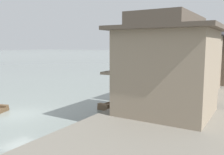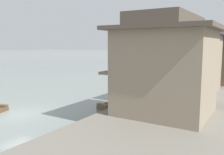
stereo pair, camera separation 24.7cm
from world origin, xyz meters
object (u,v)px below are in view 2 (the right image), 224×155
object	(u,v)px
boat_moored_second	(118,102)
house_waterfront_narrow	(218,54)
house_waterfront_second	(189,60)
mooring_post_dock_mid	(173,80)
boat_moored_nearest	(187,62)
house_waterfront_tall	(212,56)
boat_moored_third	(211,65)
boat_moored_far	(141,71)
mooring_post_dock_near	(132,96)
house_waterfront_nearest	(166,66)

from	to	relation	value
boat_moored_second	house_waterfront_narrow	distance (m)	21.18
house_waterfront_second	mooring_post_dock_mid	distance (m)	5.68
house_waterfront_narrow	boat_moored_second	bearing A→B (deg)	-103.48
boat_moored_nearest	house_waterfront_tall	size ratio (longest dim) A/B	0.77
boat_moored_third	boat_moored_far	distance (m)	23.67
boat_moored_third	mooring_post_dock_near	world-z (taller)	mooring_post_dock_near
boat_moored_far	house_waterfront_narrow	bearing A→B (deg)	-15.85
boat_moored_far	house_waterfront_nearest	size ratio (longest dim) A/B	0.61
boat_moored_nearest	house_waterfront_tall	bearing A→B (deg)	-71.64
mooring_post_dock_near	mooring_post_dock_mid	bearing A→B (deg)	90.00
house_waterfront_tall	house_waterfront_narrow	world-z (taller)	same
boat_moored_nearest	house_waterfront_narrow	size ratio (longest dim) A/B	0.65
boat_moored_second	boat_moored_third	size ratio (longest dim) A/B	1.02
boat_moored_second	mooring_post_dock_mid	xyz separation A→B (m)	(2.02, 8.80, 1.05)
boat_moored_second	house_waterfront_nearest	size ratio (longest dim) A/B	0.69
boat_moored_nearest	house_waterfront_narrow	world-z (taller)	house_waterfront_narrow
boat_moored_third	house_waterfront_second	bearing A→B (deg)	-82.84
mooring_post_dock_mid	boat_moored_third	bearing A→B (deg)	93.75
boat_moored_second	house_waterfront_nearest	xyz separation A→B (m)	(5.29, -3.11, 3.60)
boat_moored_second	boat_moored_far	distance (m)	25.89
house_waterfront_nearest	mooring_post_dock_near	size ratio (longest dim) A/B	8.53
house_waterfront_second	house_waterfront_tall	xyz separation A→B (m)	(0.54, 7.96, 0.01)
boat_moored_second	mooring_post_dock_mid	size ratio (longest dim) A/B	4.95
house_waterfront_second	mooring_post_dock_near	bearing A→B (deg)	-115.74
boat_moored_second	house_waterfront_nearest	world-z (taller)	house_waterfront_nearest
house_waterfront_second	mooring_post_dock_mid	size ratio (longest dim) A/B	9.23
house_waterfront_second	house_waterfront_nearest	bearing A→B (deg)	-86.35
house_waterfront_second	mooring_post_dock_mid	xyz separation A→B (m)	(-2.79, 4.25, -2.54)
boat_moored_nearest	house_waterfront_nearest	distance (m)	57.07
boat_moored_third	mooring_post_dock_mid	xyz separation A→B (m)	(2.46, -37.50, 1.14)
boat_moored_far	mooring_post_dock_near	size ratio (longest dim) A/B	5.20
boat_moored_far	house_waterfront_second	distance (m)	24.37
boat_moored_far	mooring_post_dock_near	xyz separation A→B (m)	(11.08, -25.49, 1.04)
house_waterfront_second	house_waterfront_narrow	bearing A→B (deg)	89.78
boat_moored_nearest	mooring_post_dock_mid	bearing A→B (deg)	-77.20
boat_moored_nearest	house_waterfront_tall	world-z (taller)	house_waterfront_tall
boat_moored_far	house_waterfront_nearest	bearing A→B (deg)	-62.31
boat_moored_second	boat_moored_third	xyz separation A→B (m)	(-0.44, 46.30, -0.09)
boat_moored_third	mooring_post_dock_near	distance (m)	47.61
boat_moored_third	boat_moored_nearest	bearing A→B (deg)	141.03
house_waterfront_second	house_waterfront_tall	bearing A→B (deg)	86.12
house_waterfront_narrow	mooring_post_dock_mid	distance (m)	12.12
boat_moored_nearest	boat_moored_second	distance (m)	52.89
house_waterfront_second	boat_moored_second	bearing A→B (deg)	-136.62
house_waterfront_tall	mooring_post_dock_mid	xyz separation A→B (m)	(-3.33, -3.70, -2.55)
boat_moored_nearest	mooring_post_dock_near	xyz separation A→B (m)	(9.88, -53.54, 1.04)
boat_moored_second	house_waterfront_second	size ratio (longest dim) A/B	0.54
house_waterfront_tall	boat_moored_second	bearing A→B (deg)	-113.16
house_waterfront_second	house_waterfront_tall	size ratio (longest dim) A/B	1.26
boat_moored_far	mooring_post_dock_mid	size ratio (longest dim) A/B	4.39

